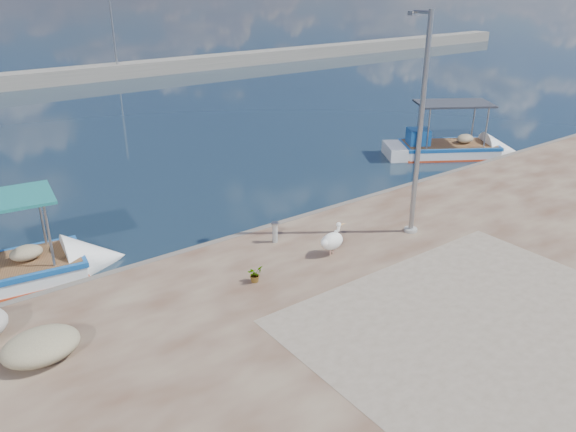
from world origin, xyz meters
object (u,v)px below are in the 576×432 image
(pelican, at_px, (333,240))
(bollard_near, at_px, (275,231))
(lamp_post, at_px, (419,135))
(boat_right, at_px, (447,151))

(pelican, height_order, bollard_near, pelican)
(pelican, relative_size, bollard_near, 1.51)
(pelican, xyz_separation_m, bollard_near, (-0.92, 1.74, -0.10))
(lamp_post, bearing_deg, bollard_near, 154.37)
(boat_right, xyz_separation_m, bollard_near, (-13.28, -3.85, 0.63))
(pelican, bearing_deg, lamp_post, -10.68)
(boat_right, bearing_deg, lamp_post, -115.85)
(pelican, distance_m, lamp_post, 4.29)
(boat_right, bearing_deg, bollard_near, -132.21)
(bollard_near, bearing_deg, lamp_post, -25.63)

